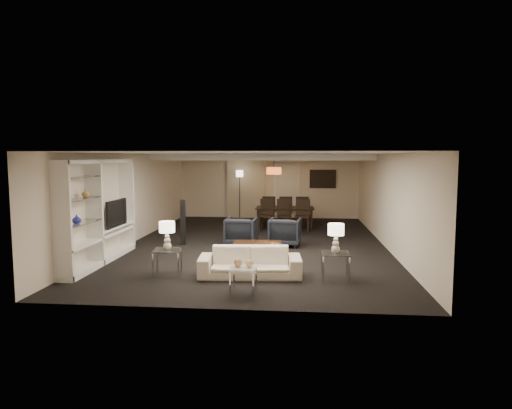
{
  "coord_description": "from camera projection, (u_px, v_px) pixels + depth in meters",
  "views": [
    {
      "loc": [
        1.17,
        -12.45,
        2.41
      ],
      "look_at": [
        0.0,
        0.0,
        1.1
      ],
      "focal_mm": 32.0,
      "sensor_mm": 36.0,
      "label": 1
    }
  ],
  "objects": [
    {
      "name": "floor",
      "position": [
        256.0,
        244.0,
        12.69
      ],
      "size": [
        11.0,
        11.0,
        0.0
      ],
      "primitive_type": "plane",
      "color": "black",
      "rests_on": "ground"
    },
    {
      "name": "ceiling",
      "position": [
        256.0,
        154.0,
        12.43
      ],
      "size": [
        7.0,
        11.0,
        0.02
      ],
      "primitive_type": "cube",
      "color": "silver",
      "rests_on": "ground"
    },
    {
      "name": "wall_back",
      "position": [
        269.0,
        186.0,
        18.0
      ],
      "size": [
        7.0,
        0.02,
        2.5
      ],
      "primitive_type": "cube",
      "color": "beige",
      "rests_on": "ground"
    },
    {
      "name": "wall_front",
      "position": [
        223.0,
        232.0,
        7.11
      ],
      "size": [
        7.0,
        0.02,
        2.5
      ],
      "primitive_type": "cube",
      "color": "beige",
      "rests_on": "ground"
    },
    {
      "name": "wall_left",
      "position": [
        133.0,
        198.0,
        12.88
      ],
      "size": [
        0.02,
        11.0,
        2.5
      ],
      "primitive_type": "cube",
      "color": "beige",
      "rests_on": "ground"
    },
    {
      "name": "wall_right",
      "position": [
        386.0,
        200.0,
        12.23
      ],
      "size": [
        0.02,
        11.0,
        2.5
      ],
      "primitive_type": "cube",
      "color": "beige",
      "rests_on": "ground"
    },
    {
      "name": "ceiling_soffit",
      "position": [
        265.0,
        157.0,
        15.9
      ],
      "size": [
        7.0,
        4.0,
        0.2
      ],
      "primitive_type": "cube",
      "color": "silver",
      "rests_on": "ceiling"
    },
    {
      "name": "curtains",
      "position": [
        246.0,
        188.0,
        18.01
      ],
      "size": [
        1.5,
        0.12,
        2.4
      ],
      "primitive_type": "cube",
      "color": "beige",
      "rests_on": "wall_back"
    },
    {
      "name": "door",
      "position": [
        287.0,
        191.0,
        17.93
      ],
      "size": [
        0.9,
        0.05,
        2.1
      ],
      "primitive_type": "cube",
      "color": "silver",
      "rests_on": "wall_back"
    },
    {
      "name": "painting",
      "position": [
        323.0,
        179.0,
        17.74
      ],
      "size": [
        0.95,
        0.04,
        0.65
      ],
      "primitive_type": "cube",
      "color": "#142D38",
      "rests_on": "wall_back"
    },
    {
      "name": "media_unit",
      "position": [
        100.0,
        212.0,
        10.3
      ],
      "size": [
        0.38,
        3.4,
        2.35
      ],
      "primitive_type": null,
      "color": "white",
      "rests_on": "wall_left"
    },
    {
      "name": "pendant_light",
      "position": [
        274.0,
        171.0,
        15.93
      ],
      "size": [
        0.52,
        0.52,
        0.24
      ],
      "primitive_type": "cylinder",
      "color": "#D8591E",
      "rests_on": "ceiling_soffit"
    },
    {
      "name": "sofa",
      "position": [
        250.0,
        262.0,
        9.18
      ],
      "size": [
        2.1,
        0.96,
        0.6
      ],
      "primitive_type": "imported",
      "rotation": [
        0.0,
        0.0,
        0.08
      ],
      "color": "beige",
      "rests_on": "floor"
    },
    {
      "name": "coffee_table",
      "position": [
        257.0,
        251.0,
        10.77
      ],
      "size": [
        1.15,
        0.7,
        0.4
      ],
      "primitive_type": null,
      "rotation": [
        0.0,
        0.0,
        0.04
      ],
      "color": "black",
      "rests_on": "floor"
    },
    {
      "name": "armchair_left",
      "position": [
        241.0,
        231.0,
        12.49
      ],
      "size": [
        0.86,
        0.88,
        0.76
      ],
      "primitive_type": "imported",
      "rotation": [
        0.0,
        0.0,
        3.08
      ],
      "color": "black",
      "rests_on": "floor"
    },
    {
      "name": "armchair_right",
      "position": [
        285.0,
        232.0,
        12.38
      ],
      "size": [
        0.9,
        0.92,
        0.76
      ],
      "primitive_type": "imported",
      "rotation": [
        0.0,
        0.0,
        3.04
      ],
      "color": "black",
      "rests_on": "floor"
    },
    {
      "name": "side_table_left",
      "position": [
        168.0,
        262.0,
        9.34
      ],
      "size": [
        0.63,
        0.63,
        0.52
      ],
      "primitive_type": null,
      "rotation": [
        0.0,
        0.0,
        0.14
      ],
      "color": "white",
      "rests_on": "floor"
    },
    {
      "name": "side_table_right",
      "position": [
        335.0,
        266.0,
        9.02
      ],
      "size": [
        0.57,
        0.57,
        0.52
      ],
      "primitive_type": null,
      "rotation": [
        0.0,
        0.0,
        -0.02
      ],
      "color": "silver",
      "rests_on": "floor"
    },
    {
      "name": "table_lamp_left",
      "position": [
        167.0,
        236.0,
        9.28
      ],
      "size": [
        0.33,
        0.33,
        0.58
      ],
      "primitive_type": null,
      "rotation": [
        0.0,
        0.0,
        0.03
      ],
      "color": "#F1E9CB",
      "rests_on": "side_table_left"
    },
    {
      "name": "table_lamp_right",
      "position": [
        336.0,
        238.0,
        8.96
      ],
      "size": [
        0.35,
        0.35,
        0.58
      ],
      "primitive_type": null,
      "rotation": [
        0.0,
        0.0,
        0.12
      ],
      "color": "beige",
      "rests_on": "side_table_right"
    },
    {
      "name": "marble_table",
      "position": [
        243.0,
        280.0,
        8.09
      ],
      "size": [
        0.48,
        0.48,
        0.47
      ],
      "primitive_type": null,
      "rotation": [
        0.0,
        0.0,
        -0.03
      ],
      "color": "white",
      "rests_on": "floor"
    },
    {
      "name": "gold_gourd_a",
      "position": [
        238.0,
        263.0,
        8.07
      ],
      "size": [
        0.15,
        0.15,
        0.15
      ],
      "primitive_type": "sphere",
      "color": "tan",
      "rests_on": "marble_table"
    },
    {
      "name": "gold_gourd_b",
      "position": [
        249.0,
        264.0,
        8.05
      ],
      "size": [
        0.13,
        0.13,
        0.13
      ],
      "primitive_type": "sphere",
      "color": "#E2B778",
      "rests_on": "marble_table"
    },
    {
      "name": "television",
      "position": [
        112.0,
        213.0,
        10.91
      ],
      "size": [
        1.11,
        0.15,
        0.64
      ],
      "primitive_type": "imported",
      "rotation": [
        0.0,
        0.0,
        1.57
      ],
      "color": "black",
      "rests_on": "media_unit"
    },
    {
      "name": "vase_blue",
      "position": [
        77.0,
        219.0,
        9.24
      ],
      "size": [
        0.18,
        0.18,
        0.19
      ],
      "primitive_type": "imported",
      "color": "#232A99",
      "rests_on": "media_unit"
    },
    {
      "name": "vase_amber",
      "position": [
        86.0,
        193.0,
        9.62
      ],
      "size": [
        0.17,
        0.17,
        0.18
      ],
      "primitive_type": "imported",
      "color": "#BE883F",
      "rests_on": "media_unit"
    },
    {
      "name": "floor_speaker",
      "position": [
        183.0,
        222.0,
        12.51
      ],
      "size": [
        0.15,
        0.15,
        1.24
      ],
      "primitive_type": "cube",
      "rotation": [
        0.0,
        0.0,
        0.14
      ],
      "color": "black",
      "rests_on": "floor"
    },
    {
      "name": "dining_table",
      "position": [
        285.0,
        218.0,
        15.55
      ],
      "size": [
        1.98,
        1.11,
        0.69
      ],
      "primitive_type": "imported",
      "rotation": [
        0.0,
        0.0,
        0.01
      ],
      "color": "black",
      "rests_on": "floor"
    },
    {
      "name": "chair_nl",
      "position": [
        266.0,
        215.0,
        14.94
      ],
      "size": [
        0.53,
        0.53,
        1.03
      ],
      "primitive_type": null,
      "rotation": [
        0.0,
        0.0,
        -0.12
      ],
      "color": "black",
      "rests_on": "floor"
    },
    {
      "name": "chair_nm",
      "position": [
        284.0,
        215.0,
        14.89
      ],
      "size": [
        0.52,
        0.52,
        1.03
      ],
      "primitive_type": null,
      "rotation": [
        0.0,
        0.0,
        0.1
      ],
      "color": "black",
      "rests_on": "floor"
    },
    {
      "name": "chair_nr",
      "position": [
        303.0,
        215.0,
        14.83
      ],
      "size": [
        0.51,
        0.51,
        1.03
      ],
      "primitive_type": null,
      "rotation": [
        0.0,
        0.0,
        -0.08
      ],
      "color": "black",
      "rests_on": "floor"
    },
    {
      "name": "chair_fl",
      "position": [
        269.0,
        210.0,
        16.23
      ],
      "size": [
        0.52,
        0.52,
        1.03
      ],
      "primitive_type": null,
      "rotation": [
        0.0,
        0.0,
        3.24
      ],
      "color": "black",
      "rests_on": "floor"
    },
    {
      "name": "chair_fm",
      "position": [
        285.0,
        210.0,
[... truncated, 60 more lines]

